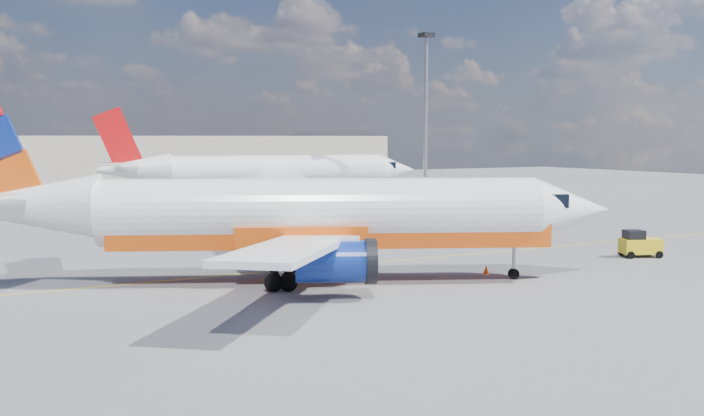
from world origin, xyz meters
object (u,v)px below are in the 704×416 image
main_jet (300,216)px  second_jet (269,174)px  gse_tug (639,244)px  traffic_cone (486,270)px

main_jet → second_jet: bearing=94.0°
gse_tug → traffic_cone: size_ratio=5.36×
main_jet → gse_tug: bearing=18.3°
gse_tug → second_jet: bearing=121.3°
second_jet → gse_tug: bearing=-70.3°
main_jet → traffic_cone: (10.24, -2.98, -3.32)m
second_jet → traffic_cone: size_ratio=69.80×
main_jet → second_jet: second_jet is taller
main_jet → second_jet: (16.50, 44.16, 0.11)m
second_jet → traffic_cone: 47.67m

